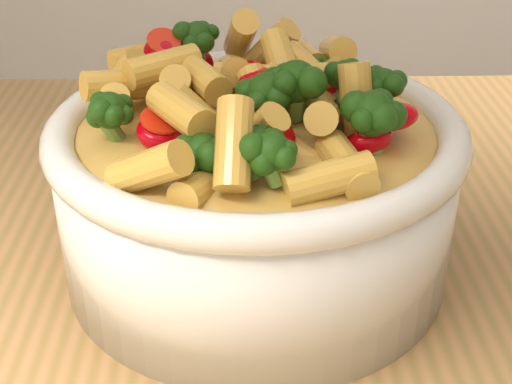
{
  "coord_description": "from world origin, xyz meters",
  "views": [
    {
      "loc": [
        -0.03,
        -0.31,
        1.16
      ],
      "look_at": [
        -0.02,
        0.07,
        0.95
      ],
      "focal_mm": 50.0,
      "sensor_mm": 36.0,
      "label": 1
    }
  ],
  "objects": [
    {
      "name": "serving_bowl",
      "position": [
        -0.02,
        0.07,
        0.95
      ],
      "size": [
        0.24,
        0.24,
        0.1
      ],
      "color": "silver",
      "rests_on": "table"
    },
    {
      "name": "pasta_salad",
      "position": [
        -0.02,
        0.07,
        1.02
      ],
      "size": [
        0.19,
        0.19,
        0.04
      ],
      "color": "gold",
      "rests_on": "serving_bowl"
    }
  ]
}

